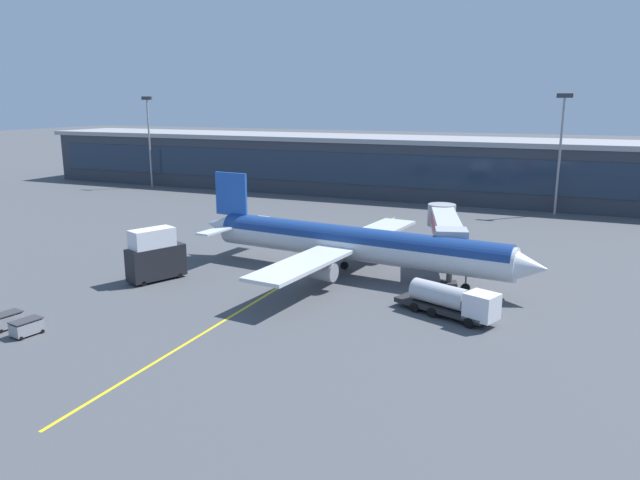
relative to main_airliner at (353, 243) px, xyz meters
The scene contains 11 objects.
ground_plane 9.23m from the main_airliner, 150.65° to the right, with size 700.00×700.00×0.00m, color #47494F.
apron_lead_in_line 7.43m from the main_airliner, 160.64° to the right, with size 0.30×80.00×0.01m, color yellow.
terminal_building 65.71m from the main_airliner, 99.04° to the left, with size 190.76×20.14×12.96m.
main_airliner is the anchor object (origin of this frame).
jet_bridge 13.20m from the main_airliner, 45.17° to the left, with size 8.72×20.00×6.67m.
fuel_tanker 17.73m from the main_airliner, 35.89° to the right, with size 10.98×6.22×3.25m.
catering_lift 23.66m from the main_airliner, 150.90° to the right, with size 4.92×7.24×6.30m.
baggage_cart_0 38.11m from the main_airliner, 128.42° to the right, with size 2.00×2.87×1.48m.
baggage_cart_1 36.67m from the main_airliner, 124.03° to the right, with size 2.00×2.87×1.48m.
apron_light_mast_0 57.55m from the main_airliner, 68.53° to the left, with size 2.80×0.50×22.19m.
apron_light_mast_1 90.35m from the main_airliner, 143.97° to the left, with size 2.80×0.50×21.87m.
Camera 1 is at (32.04, -63.13, 20.94)m, focal length 33.94 mm.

